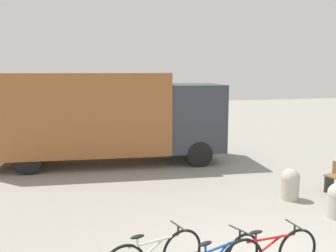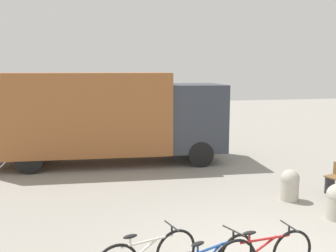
{
  "view_description": "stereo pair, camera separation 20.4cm",
  "coord_description": "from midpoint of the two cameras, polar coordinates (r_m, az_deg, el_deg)",
  "views": [
    {
      "loc": [
        -3.01,
        -5.01,
        3.11
      ],
      "look_at": [
        -0.5,
        4.8,
        1.58
      ],
      "focal_mm": 40.0,
      "sensor_mm": 36.0,
      "label": 1
    },
    {
      "loc": [
        -2.81,
        -5.05,
        3.11
      ],
      "look_at": [
        -0.5,
        4.8,
        1.58
      ],
      "focal_mm": 40.0,
      "sensor_mm": 36.0,
      "label": 2
    }
  ],
  "objects": [
    {
      "name": "bollard_far_bench",
      "position": [
        9.54,
        17.53,
        -8.36
      ],
      "size": [
        0.45,
        0.45,
        0.75
      ],
      "color": "#B2AD9E",
      "rests_on": "ground"
    },
    {
      "name": "delivery_truck",
      "position": [
        12.56,
        -9.96,
        1.78
      ],
      "size": [
        7.71,
        2.86,
        3.0
      ],
      "rotation": [
        0.0,
        0.0,
        -0.08
      ],
      "color": "#99592D",
      "rests_on": "ground"
    }
  ]
}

